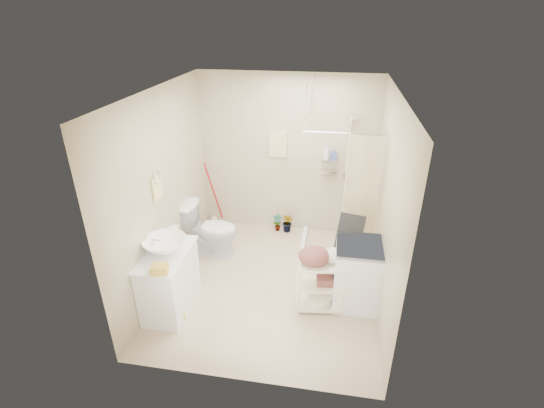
{
  "coord_description": "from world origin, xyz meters",
  "views": [
    {
      "loc": [
        0.74,
        -4.32,
        3.42
      ],
      "look_at": [
        -0.02,
        0.25,
        1.11
      ],
      "focal_mm": 26.0,
      "sensor_mm": 36.0,
      "label": 1
    }
  ],
  "objects_px": {
    "toilet": "(210,229)",
    "laundry_rack": "(321,281)",
    "washing_machine": "(358,274)",
    "vanity": "(169,281)"
  },
  "relations": [
    {
      "from": "washing_machine",
      "to": "toilet",
      "type": "bearing_deg",
      "value": 159.83
    },
    {
      "from": "vanity",
      "to": "washing_machine",
      "type": "bearing_deg",
      "value": 11.24
    },
    {
      "from": "vanity",
      "to": "toilet",
      "type": "bearing_deg",
      "value": 83.88
    },
    {
      "from": "toilet",
      "to": "vanity",
      "type": "bearing_deg",
      "value": 176.91
    },
    {
      "from": "laundry_rack",
      "to": "vanity",
      "type": "bearing_deg",
      "value": -177.74
    },
    {
      "from": "toilet",
      "to": "laundry_rack",
      "type": "xyz_separation_m",
      "value": [
        1.73,
        -0.97,
        -0.02
      ]
    },
    {
      "from": "toilet",
      "to": "laundry_rack",
      "type": "distance_m",
      "value": 1.98
    },
    {
      "from": "vanity",
      "to": "washing_machine",
      "type": "distance_m",
      "value": 2.35
    },
    {
      "from": "toilet",
      "to": "washing_machine",
      "type": "bearing_deg",
      "value": -107.61
    },
    {
      "from": "washing_machine",
      "to": "vanity",
      "type": "bearing_deg",
      "value": -168.29
    }
  ]
}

